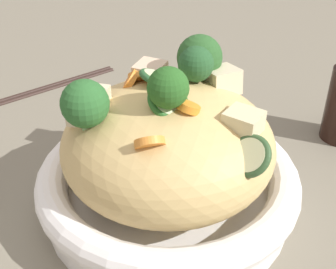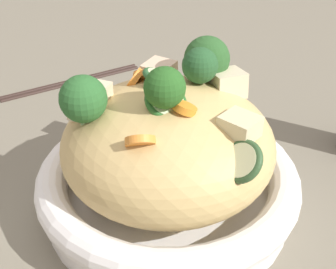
# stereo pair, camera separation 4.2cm
# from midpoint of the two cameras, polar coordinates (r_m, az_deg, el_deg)

# --- Properties ---
(ground_plane) EXTENTS (3.00, 3.00, 0.00)m
(ground_plane) POSITION_cam_midpoint_polar(r_m,az_deg,el_deg) (0.47, -2.57, -9.08)
(ground_plane) COLOR #736C5C
(serving_bowl) EXTENTS (0.26, 0.26, 0.05)m
(serving_bowl) POSITION_cam_midpoint_polar(r_m,az_deg,el_deg) (0.46, -2.65, -6.51)
(serving_bowl) COLOR white
(serving_bowl) RESTS_ON ground_plane
(noodle_heap) EXTENTS (0.20, 0.20, 0.11)m
(noodle_heap) POSITION_cam_midpoint_polar(r_m,az_deg,el_deg) (0.43, -2.83, -1.32)
(noodle_heap) COLOR tan
(noodle_heap) RESTS_ON serving_bowl
(broccoli_florets) EXTENTS (0.19, 0.10, 0.06)m
(broccoli_florets) POSITION_cam_midpoint_polar(r_m,az_deg,el_deg) (0.41, -3.53, 7.25)
(broccoli_florets) COLOR #9AB36C
(broccoli_florets) RESTS_ON serving_bowl
(carrot_coins) EXTENTS (0.09, 0.12, 0.03)m
(carrot_coins) POSITION_cam_midpoint_polar(r_m,az_deg,el_deg) (0.40, -5.12, 4.68)
(carrot_coins) COLOR orange
(carrot_coins) RESTS_ON serving_bowl
(zucchini_slices) EXTENTS (0.07, 0.16, 0.06)m
(zucchini_slices) POSITION_cam_midpoint_polar(r_m,az_deg,el_deg) (0.39, -0.55, 3.43)
(zucchini_slices) COLOR beige
(zucchini_slices) RESTS_ON serving_bowl
(chicken_chunks) EXTENTS (0.17, 0.18, 0.03)m
(chicken_chunks) POSITION_cam_midpoint_polar(r_m,az_deg,el_deg) (0.42, -3.48, 5.17)
(chicken_chunks) COLOR beige
(chicken_chunks) RESTS_ON serving_bowl
(chopsticks_pair) EXTENTS (0.23, 0.03, 0.01)m
(chopsticks_pair) POSITION_cam_midpoint_polar(r_m,az_deg,el_deg) (0.73, -16.35, 5.99)
(chopsticks_pair) COLOR black
(chopsticks_pair) RESTS_ON ground_plane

